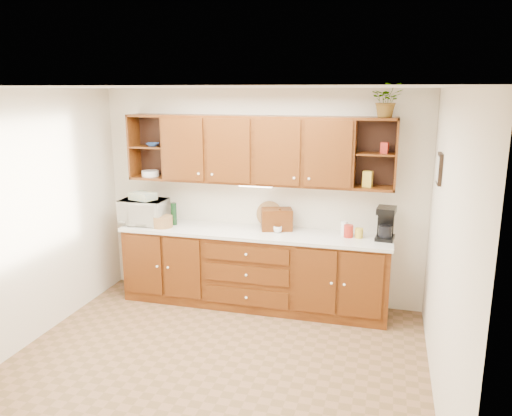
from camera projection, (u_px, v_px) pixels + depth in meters
The scene contains 26 objects.
floor at pixel (214, 365), 4.80m from camera, with size 4.00×4.00×0.00m, color brown.
ceiling at pixel (208, 87), 4.20m from camera, with size 4.00×4.00×0.00m, color white.
back_wall at pixel (260, 196), 6.15m from camera, with size 4.00×4.00×0.00m, color beige.
left_wall at pixel (24, 221), 5.00m from camera, with size 3.50×3.50×0.00m, color beige.
right_wall at pixel (446, 253), 4.00m from camera, with size 3.50×3.50×0.00m, color beige.
base_cabinets at pixel (254, 270), 6.06m from camera, with size 3.20×0.60×0.90m, color #371606.
countertop at pixel (253, 233), 5.94m from camera, with size 3.24×0.64×0.04m, color silver.
upper_cabinets at pixel (257, 150), 5.86m from camera, with size 3.20×0.33×0.80m.
undercabinet_light at pixel (255, 186), 5.91m from camera, with size 0.40×0.05×0.03m, color white.
framed_picture at pixel (439, 169), 4.72m from camera, with size 0.03×0.24×0.30m, color black.
wicker_basket at pixel (163, 222), 6.10m from camera, with size 0.24×0.24×0.14m, color olive.
microwave at pixel (144, 212), 6.23m from camera, with size 0.56×0.38×0.31m, color #EDE4CD.
towel_stack at pixel (143, 196), 6.19m from camera, with size 0.29×0.22×0.09m, color #E7D36C.
wine_bottle at pixel (174, 214), 6.19m from camera, with size 0.07×0.07×0.28m, color black.
woven_tray at pixel (269, 226), 6.14m from camera, with size 0.32×0.32×0.02m, color olive.
bread_box at pixel (277, 219), 5.97m from camera, with size 0.37×0.23×0.26m, color #371606.
mug_tree at pixel (280, 228), 5.93m from camera, with size 0.26×0.25×0.28m.
canister_red at pixel (348, 231), 5.68m from camera, with size 0.11×0.11×0.14m, color #A62318.
canister_white at pixel (344, 228), 5.74m from camera, with size 0.08×0.08×0.17m, color white.
canister_yellow at pixel (359, 233), 5.66m from camera, with size 0.09×0.09×0.11m, color gold.
coffee_maker at pixel (386, 224), 5.59m from camera, with size 0.22×0.28×0.37m.
bowl_stack at pixel (153, 145), 6.17m from camera, with size 0.16×0.16×0.04m, color #2A519B.
plate_stack at pixel (150, 173), 6.27m from camera, with size 0.22×0.22×0.07m, color white.
pantry_box_yellow at pixel (368, 179), 5.57m from camera, with size 0.10×0.08×0.18m, color gold.
pantry_box_red at pixel (385, 148), 5.47m from camera, with size 0.08×0.07×0.12m, color #A62318.
potted_plant at pixel (387, 100), 5.32m from camera, with size 0.33×0.28×0.36m, color #999999.
Camera 1 is at (1.51, -4.07, 2.58)m, focal length 35.00 mm.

